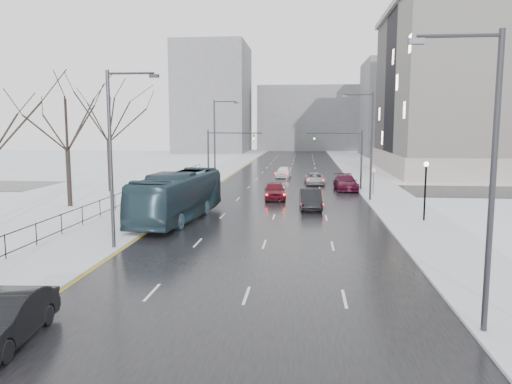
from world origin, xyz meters
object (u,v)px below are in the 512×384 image
(no_uturn_sign, at_px, (374,173))
(bus, at_px, (178,196))
(tree_park_d, at_px, (70,207))
(mast_signal_left, at_px, (218,152))
(sedan_right_far, at_px, (346,182))
(lamppost_r_mid, at_px, (426,182))
(sedan_right_cross, at_px, (315,179))
(tree_park_e, at_px, (111,192))
(streetlight_r_mid, at_px, (369,141))
(streetlight_l_far, at_px, (217,137))
(sedan_center_far, at_px, (284,172))
(sedan_center_near, at_px, (275,190))
(sedan_right_near, at_px, (311,199))
(mast_signal_right, at_px, (352,153))
(streetlight_l_near, at_px, (114,151))
(sedan_left_near, at_px, (4,319))
(streetlight_r_near, at_px, (486,169))

(no_uturn_sign, bearing_deg, bus, -137.52)
(tree_park_d, bearing_deg, mast_signal_left, 53.20)
(tree_park_d, distance_m, sedan_right_far, 28.24)
(lamppost_r_mid, bearing_deg, tree_park_d, 172.09)
(no_uturn_sign, height_order, sedan_right_cross, no_uturn_sign)
(sedan_right_cross, relative_size, sedan_right_far, 0.87)
(tree_park_e, bearing_deg, streetlight_r_mid, -8.63)
(streetlight_r_mid, relative_size, lamppost_r_mid, 2.34)
(streetlight_l_far, distance_m, sedan_center_far, 12.34)
(sedan_center_near, bearing_deg, sedan_right_near, -62.81)
(tree_park_d, distance_m, tree_park_e, 10.01)
(tree_park_d, relative_size, sedan_center_far, 2.78)
(streetlight_l_far, height_order, sedan_right_far, streetlight_l_far)
(streetlight_l_far, distance_m, sedan_right_cross, 12.68)
(mast_signal_right, distance_m, sedan_right_near, 14.10)
(bus, height_order, sedan_right_cross, bus)
(streetlight_l_near, distance_m, bus, 9.98)
(tree_park_d, bearing_deg, mast_signal_right, 29.12)
(no_uturn_sign, xyz_separation_m, sedan_right_far, (-2.43, 3.90, -1.44))
(bus, bearing_deg, sedan_left_near, -84.68)
(streetlight_l_near, xyz_separation_m, mast_signal_right, (15.49, 28.00, -1.51))
(mast_signal_left, distance_m, no_uturn_sign, 17.10)
(lamppost_r_mid, relative_size, sedan_right_far, 0.76)
(mast_signal_right, xyz_separation_m, sedan_right_far, (-0.56, -0.10, -3.25))
(streetlight_l_near, distance_m, sedan_right_far, 32.00)
(sedan_right_far, bearing_deg, sedan_left_near, -112.52)
(mast_signal_right, bearing_deg, tree_park_d, -150.88)
(no_uturn_sign, height_order, sedan_left_near, no_uturn_sign)
(streetlight_l_far, distance_m, sedan_right_far, 16.20)
(streetlight_r_near, distance_m, streetlight_r_mid, 30.00)
(streetlight_r_near, distance_m, sedan_right_near, 26.04)
(sedan_right_near, xyz_separation_m, sedan_center_far, (-3.35, 25.35, -0.05))
(tree_park_e, distance_m, sedan_center_far, 24.13)
(tree_park_d, relative_size, no_uturn_sign, 4.63)
(mast_signal_left, relative_size, no_uturn_sign, 2.41)
(tree_park_e, relative_size, bus, 1.05)
(mast_signal_right, relative_size, bus, 0.51)
(tree_park_e, distance_m, sedan_right_far, 25.29)
(streetlight_r_mid, relative_size, sedan_right_far, 1.77)
(streetlight_l_near, xyz_separation_m, sedan_center_near, (7.67, 20.34, -4.75))
(bus, relative_size, sedan_right_far, 2.28)
(streetlight_l_far, distance_m, mast_signal_right, 16.07)
(streetlight_r_mid, xyz_separation_m, mast_signal_right, (-0.84, 8.00, -1.51))
(streetlight_r_mid, relative_size, sedan_left_near, 2.06)
(sedan_right_near, bearing_deg, tree_park_e, 153.77)
(streetlight_r_near, relative_size, sedan_center_near, 2.05)
(tree_park_e, xyz_separation_m, mast_signal_left, (10.87, 4.00, 4.11))
(streetlight_r_mid, height_order, bus, streetlight_r_mid)
(streetlight_l_far, relative_size, sedan_center_far, 2.23)
(sedan_center_far, bearing_deg, sedan_right_near, -76.46)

